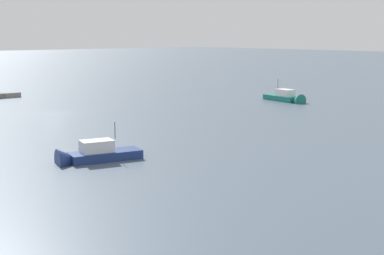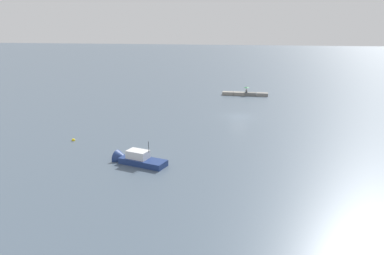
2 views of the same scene
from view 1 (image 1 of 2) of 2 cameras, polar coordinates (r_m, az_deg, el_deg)
The scene contains 3 objects.
ground_plane at distance 65.32m, azimuth -14.18°, elevation 1.37°, with size 500.00×500.00×0.00m, color #475666.
motorboat_teal_near at distance 76.48m, azimuth 9.90°, elevation 3.00°, with size 3.09×6.87×3.72m.
motorboat_navy_mid at distance 40.36m, azimuth -10.41°, elevation -2.99°, with size 6.44×3.43×3.46m.
Camera 1 is at (30.41, 57.09, 9.10)m, focal length 51.06 mm.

